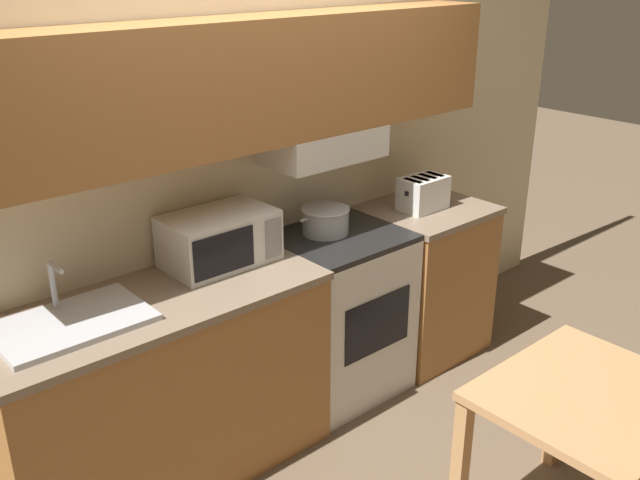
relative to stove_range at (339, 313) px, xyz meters
The scene contains 10 objects.
ground_plane 0.68m from the stove_range, 144.81° to the left, with size 16.00×16.00×0.00m, color brown.
wall_back 1.12m from the stove_range, 149.88° to the left, with size 5.24×0.38×2.55m.
lower_counter_main 1.09m from the stove_range, behind, with size 1.51×0.62×0.92m.
lower_counter_right_stub 0.67m from the stove_range, ahead, with size 0.68×0.62×0.92m.
stove_range is the anchor object (origin of this frame).
cooking_pot 0.54m from the stove_range, 117.44° to the left, with size 0.33×0.26×0.14m.
microwave 0.89m from the stove_range, behind, with size 0.51×0.33×0.25m.
toaster 0.84m from the stove_range, ahead, with size 0.28×0.18×0.19m.
sink_basin 1.52m from the stove_range, behind, with size 0.59×0.39×0.23m.
dining_table 1.47m from the stove_range, 91.43° to the right, with size 0.80×0.70×0.72m.
Camera 1 is at (-1.93, -2.81, 2.30)m, focal length 40.00 mm.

